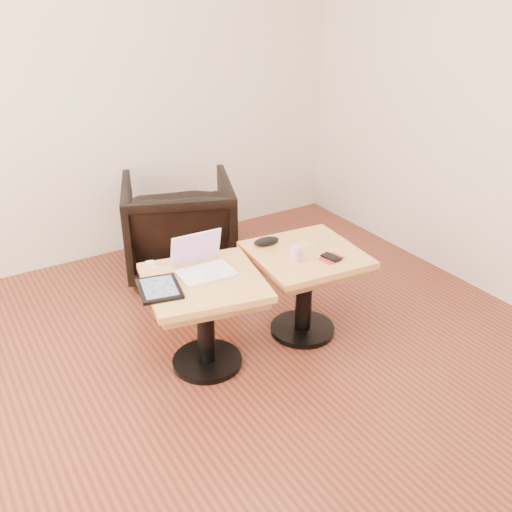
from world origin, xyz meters
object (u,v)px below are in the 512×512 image
armchair (179,226)px  laptop (203,265)px  side_table_left (204,301)px  side_table_right (305,273)px  striped_cup (295,253)px

armchair → laptop: bearing=94.1°
side_table_left → side_table_right: size_ratio=1.08×
striped_cup → armchair: bearing=98.1°
laptop → armchair: bearing=74.7°
side_table_right → striped_cup: striped_cup is taller
striped_cup → armchair: 1.25m
side_table_left → side_table_right: bearing=9.5°
striped_cup → side_table_right: bearing=26.1°
laptop → striped_cup: laptop is taller
side_table_right → laptop: (-0.62, 0.10, 0.18)m
laptop → striped_cup: 0.53m
side_table_left → laptop: size_ratio=2.39×
striped_cup → laptop: bearing=163.0°
side_table_right → side_table_left: bearing=-176.4°
side_table_right → laptop: laptop is taller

